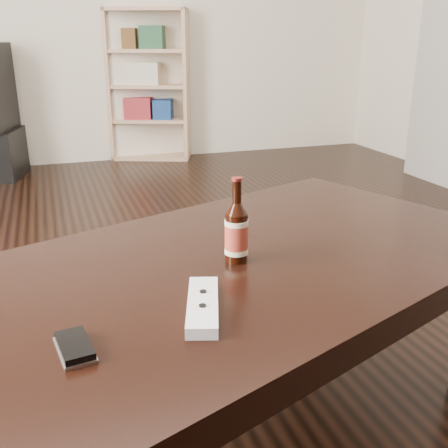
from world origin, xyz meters
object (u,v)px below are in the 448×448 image
object	(u,v)px
coffee_table	(250,278)
beer_bottle	(236,232)
phone	(75,347)
bookshelf	(149,83)
remote	(203,306)

from	to	relation	value
coffee_table	beer_bottle	size ratio (longest dim) A/B	7.72
phone	coffee_table	bearing A→B (deg)	26.68
bookshelf	beer_bottle	distance (m)	3.55
remote	coffee_table	bearing A→B (deg)	68.87
phone	remote	xyz separation A→B (m)	(0.24, 0.06, 0.00)
coffee_table	phone	world-z (taller)	phone
coffee_table	remote	distance (m)	0.31
bookshelf	phone	xyz separation A→B (m)	(-0.86, -3.78, -0.13)
beer_bottle	remote	bearing A→B (deg)	-124.73
phone	remote	world-z (taller)	remote
beer_bottle	phone	world-z (taller)	beer_bottle
bookshelf	phone	world-z (taller)	bookshelf
beer_bottle	phone	bearing A→B (deg)	-144.88
bookshelf	phone	bearing A→B (deg)	-81.84
beer_bottle	phone	distance (m)	0.47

